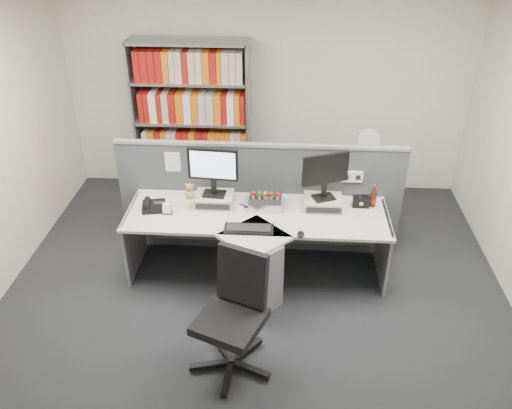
# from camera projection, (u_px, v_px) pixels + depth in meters

# --- Properties ---
(ground) EXTENTS (5.50, 5.50, 0.00)m
(ground) POSITION_uv_depth(u_px,v_px,m) (252.00, 325.00, 4.89)
(ground) COLOR #292B30
(ground) RESTS_ON ground
(room_shell) EXTENTS (5.04, 5.54, 2.72)m
(room_shell) POSITION_uv_depth(u_px,v_px,m) (251.00, 150.00, 3.97)
(room_shell) COLOR silver
(room_shell) RESTS_ON ground
(partition) EXTENTS (3.00, 0.08, 1.27)m
(partition) POSITION_uv_depth(u_px,v_px,m) (260.00, 197.00, 5.62)
(partition) COLOR #474A50
(partition) RESTS_ON ground
(desk) EXTENTS (2.60, 1.20, 0.72)m
(desk) POSITION_uv_depth(u_px,v_px,m) (256.00, 248.00, 5.16)
(desk) COLOR silver
(desk) RESTS_ON ground
(monitor_riser_left) EXTENTS (0.38, 0.31, 0.10)m
(monitor_riser_left) POSITION_uv_depth(u_px,v_px,m) (214.00, 199.00, 5.35)
(monitor_riser_left) COLOR #BCB19C
(monitor_riser_left) RESTS_ON desk
(monitor_riser_right) EXTENTS (0.38, 0.31, 0.10)m
(monitor_riser_right) POSITION_uv_depth(u_px,v_px,m) (323.00, 203.00, 5.29)
(monitor_riser_right) COLOR #BCB19C
(monitor_riser_right) RESTS_ON desk
(monitor_left) EXTENTS (0.50, 0.18, 0.51)m
(monitor_left) POSITION_uv_depth(u_px,v_px,m) (213.00, 168.00, 5.17)
(monitor_left) COLOR black
(monitor_left) RESTS_ON monitor_riser_left
(monitor_right) EXTENTS (0.46, 0.22, 0.49)m
(monitor_right) POSITION_uv_depth(u_px,v_px,m) (325.00, 173.00, 5.12)
(monitor_right) COLOR black
(monitor_right) RESTS_ON monitor_riser_right
(desktop_pc) EXTENTS (0.33, 0.29, 0.09)m
(desktop_pc) POSITION_uv_depth(u_px,v_px,m) (265.00, 202.00, 5.32)
(desktop_pc) COLOR black
(desktop_pc) RESTS_ON desk
(figurines) EXTENTS (0.29, 0.05, 0.09)m
(figurines) POSITION_uv_depth(u_px,v_px,m) (266.00, 194.00, 5.26)
(figurines) COLOR #BCB19C
(figurines) RESTS_ON desktop_pc
(keyboard) EXTENTS (0.47, 0.18, 0.03)m
(keyboard) POSITION_uv_depth(u_px,v_px,m) (249.00, 229.00, 4.95)
(keyboard) COLOR black
(keyboard) RESTS_ON desk
(mouse) EXTENTS (0.06, 0.10, 0.04)m
(mouse) POSITION_uv_depth(u_px,v_px,m) (301.00, 234.00, 4.86)
(mouse) COLOR black
(mouse) RESTS_ON desk
(desk_phone) EXTENTS (0.26, 0.24, 0.10)m
(desk_phone) POSITION_uv_depth(u_px,v_px,m) (153.00, 206.00, 5.26)
(desk_phone) COLOR black
(desk_phone) RESTS_ON desk
(desk_calendar) EXTENTS (0.09, 0.07, 0.11)m
(desk_calendar) POSITION_uv_depth(u_px,v_px,m) (167.00, 209.00, 5.19)
(desk_calendar) COLOR black
(desk_calendar) RESTS_ON desk
(plush_toy) EXTENTS (0.10, 0.10, 0.17)m
(plush_toy) POSITION_uv_depth(u_px,v_px,m) (190.00, 192.00, 5.22)
(plush_toy) COLOR #C58141
(plush_toy) RESTS_ON monitor_riser_left
(speaker) EXTENTS (0.17, 0.09, 0.11)m
(speaker) POSITION_uv_depth(u_px,v_px,m) (361.00, 201.00, 5.30)
(speaker) COLOR black
(speaker) RESTS_ON desk
(cola_bottle) EXTENTS (0.07, 0.07, 0.24)m
(cola_bottle) POSITION_uv_depth(u_px,v_px,m) (373.00, 198.00, 5.29)
(cola_bottle) COLOR #3F190A
(cola_bottle) RESTS_ON desk
(shelving_unit) EXTENTS (1.41, 0.40, 2.00)m
(shelving_unit) POSITION_uv_depth(u_px,v_px,m) (193.00, 124.00, 6.52)
(shelving_unit) COLOR gray
(shelving_unit) RESTS_ON ground
(filing_cabinet) EXTENTS (0.45, 0.61, 0.70)m
(filing_cabinet) POSITION_uv_depth(u_px,v_px,m) (362.00, 191.00, 6.35)
(filing_cabinet) COLOR gray
(filing_cabinet) RESTS_ON ground
(desk_fan) EXTENTS (0.27, 0.16, 0.45)m
(desk_fan) POSITION_uv_depth(u_px,v_px,m) (368.00, 143.00, 6.02)
(desk_fan) COLOR white
(desk_fan) RESTS_ON filing_cabinet
(office_chair) EXTENTS (0.69, 0.70, 1.04)m
(office_chair) POSITION_uv_depth(u_px,v_px,m) (235.00, 310.00, 4.25)
(office_chair) COLOR silver
(office_chair) RESTS_ON ground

